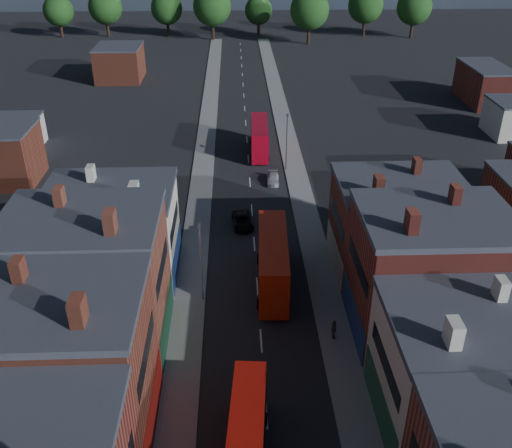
{
  "coord_description": "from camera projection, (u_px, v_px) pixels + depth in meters",
  "views": [
    {
      "loc": [
        -1.91,
        -13.63,
        32.57
      ],
      "look_at": [
        0.0,
        35.1,
        5.26
      ],
      "focal_mm": 40.0,
      "sensor_mm": 36.0,
      "label": 1
    }
  ],
  "objects": [
    {
      "name": "pavement_west",
      "position": [
        199.0,
        203.0,
        71.2
      ],
      "size": [
        3.0,
        200.0,
        0.12
      ],
      "primitive_type": "cube",
      "color": "gray",
      "rests_on": "ground"
    },
    {
      "name": "pavement_east",
      "position": [
        303.0,
        201.0,
        71.64
      ],
      "size": [
        3.0,
        200.0,
        0.12
      ],
      "primitive_type": "cube",
      "color": "gray",
      "rests_on": "ground"
    },
    {
      "name": "lamp_post_2",
      "position": [
        201.0,
        258.0,
        51.54
      ],
      "size": [
        0.25,
        0.7,
        8.12
      ],
      "color": "slate",
      "rests_on": "ground"
    },
    {
      "name": "lamp_post_3",
      "position": [
        287.0,
        138.0,
        78.05
      ],
      "size": [
        0.25,
        0.7,
        8.12
      ],
      "color": "slate",
      "rests_on": "ground"
    },
    {
      "name": "bus_0",
      "position": [
        247.0,
        437.0,
        37.15
      ],
      "size": [
        3.12,
        10.03,
        4.27
      ],
      "rotation": [
        0.0,
        0.0,
        -0.09
      ],
      "color": "red",
      "rests_on": "ground"
    },
    {
      "name": "bus_1",
      "position": [
        273.0,
        261.0,
        54.62
      ],
      "size": [
        3.42,
        12.04,
        5.15
      ],
      "rotation": [
        0.0,
        0.0,
        -0.04
      ],
      "color": "red",
      "rests_on": "ground"
    },
    {
      "name": "bus_2",
      "position": [
        260.0,
        137.0,
        84.61
      ],
      "size": [
        2.93,
        10.74,
        4.61
      ],
      "rotation": [
        0.0,
        0.0,
        -0.03
      ],
      "color": "#9E0718",
      "rests_on": "ground"
    },
    {
      "name": "car_2",
      "position": [
        243.0,
        220.0,
        66.03
      ],
      "size": [
        2.6,
        4.94,
        1.33
      ],
      "primitive_type": "imported",
      "rotation": [
        0.0,
        0.0,
        0.08
      ],
      "color": "black",
      "rests_on": "ground"
    },
    {
      "name": "car_3",
      "position": [
        273.0,
        179.0,
        76.3
      ],
      "size": [
        1.8,
        3.93,
        1.12
      ],
      "primitive_type": "imported",
      "rotation": [
        0.0,
        0.0,
        -0.06
      ],
      "color": "#BABABA",
      "rests_on": "ground"
    },
    {
      "name": "ped_3",
      "position": [
        334.0,
        329.0,
        48.49
      ],
      "size": [
        0.62,
        1.13,
        1.85
      ],
      "primitive_type": "imported",
      "rotation": [
        0.0,
        0.0,
        1.45
      ],
      "color": "#4F4944",
      "rests_on": "pavement_east"
    }
  ]
}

